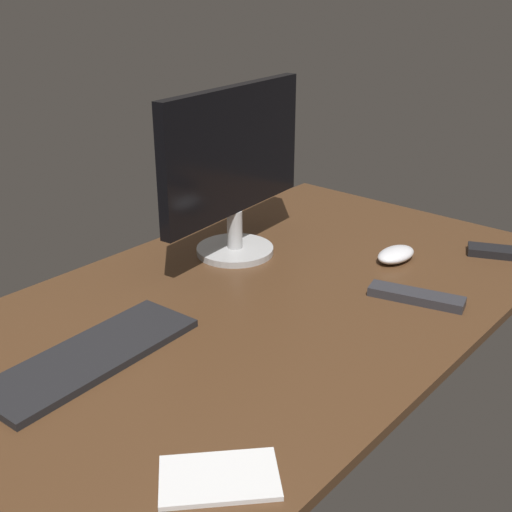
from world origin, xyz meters
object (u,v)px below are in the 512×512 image
object	(u,v)px
keyboard	(92,356)
tv_remote	(416,296)
notepad	(219,478)
computer_mouse	(396,254)
media_remote	(510,253)
monitor	(234,165)

from	to	relation	value
keyboard	tv_remote	bearing A→B (deg)	-32.73
tv_remote	notepad	xyz separation A→B (cm)	(-65.05, -4.97, -0.58)
computer_mouse	notepad	distance (cm)	82.79
notepad	tv_remote	bearing A→B (deg)	4.37
computer_mouse	keyboard	bearing A→B (deg)	169.62
tv_remote	media_remote	bearing A→B (deg)	65.41
computer_mouse	media_remote	distance (cm)	28.05
monitor	tv_remote	xyz separation A→B (cm)	(5.82, -45.79, -21.19)
media_remote	notepad	distance (cm)	100.56
media_remote	notepad	xyz separation A→B (cm)	(-100.55, 1.18, -0.67)
keyboard	computer_mouse	distance (cm)	75.87
media_remote	keyboard	bearing A→B (deg)	-137.21
keyboard	media_remote	bearing A→B (deg)	-25.78
media_remote	tv_remote	bearing A→B (deg)	-124.31
computer_mouse	tv_remote	bearing A→B (deg)	-134.56
monitor	computer_mouse	bearing A→B (deg)	-61.66
tv_remote	notepad	bearing A→B (deg)	-100.38
keyboard	media_remote	xyz separation A→B (cm)	(93.25, -39.07, 0.34)
tv_remote	keyboard	bearing A→B (deg)	-134.44
computer_mouse	monitor	bearing A→B (deg)	128.05
tv_remote	notepad	distance (cm)	65.24
keyboard	tv_remote	size ratio (longest dim) A/B	2.04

